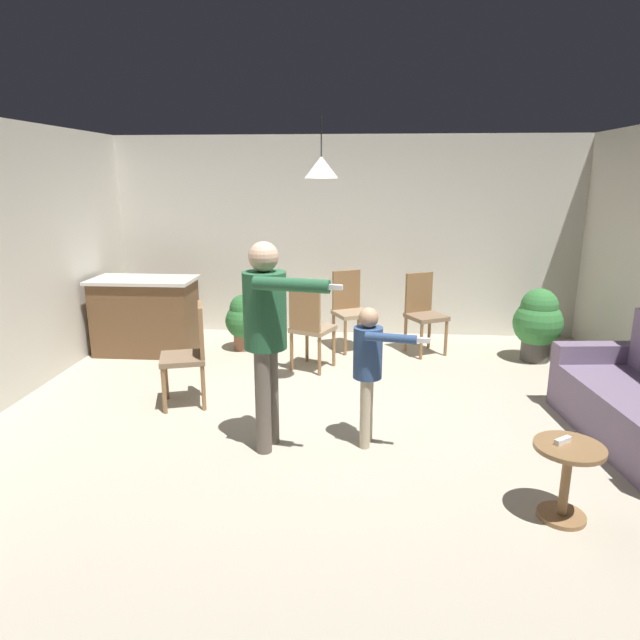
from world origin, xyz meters
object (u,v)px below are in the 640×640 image
dining_chair_centre_back (423,310)px  spare_remote_on_table (563,441)px  kitchen_counter (146,316)px  dining_chair_near_wall (310,324)px  dining_chair_by_counter (190,351)px  person_adult (267,324)px  side_table_by_couch (566,473)px  person_child (369,362)px  potted_plant_corner (538,321)px  dining_chair_spare (350,307)px  potted_plant_by_wall (244,319)px

dining_chair_centre_back → spare_remote_on_table: (0.53, -3.50, -0.01)m
kitchen_counter → dining_chair_centre_back: (3.46, 0.29, 0.07)m
kitchen_counter → spare_remote_on_table: bearing=-38.9°
kitchen_counter → dining_chair_near_wall: size_ratio=1.26×
dining_chair_by_counter → person_adult: bearing=-149.4°
dining_chair_by_counter → dining_chair_centre_back: size_ratio=1.00×
kitchen_counter → side_table_by_couch: bearing=-38.9°
dining_chair_by_counter → spare_remote_on_table: (2.93, -1.64, -0.01)m
person_child → dining_chair_near_wall: (-0.65, 1.79, -0.18)m
spare_remote_on_table → potted_plant_corner: bearing=76.1°
person_adult → spare_remote_on_table: 2.25m
dining_chair_spare → potted_plant_by_wall: size_ratio=1.40×
person_child → dining_chair_centre_back: bearing=175.2°
person_adult → dining_chair_by_counter: person_adult is taller
side_table_by_couch → dining_chair_spare: (-1.48, 3.63, 0.22)m
potted_plant_corner → person_adult: bearing=-139.1°
side_table_by_couch → potted_plant_by_wall: bearing=129.2°
kitchen_counter → person_child: (2.75, -2.30, 0.25)m
dining_chair_by_counter → dining_chair_near_wall: bearing=-61.3°
dining_chair_by_counter → dining_chair_near_wall: (1.05, 1.06, 0.00)m
person_adult → dining_chair_by_counter: 1.33m
kitchen_counter → dining_chair_spare: size_ratio=1.26×
dining_chair_by_counter → potted_plant_by_wall: bearing=-20.8°
dining_chair_near_wall → potted_plant_by_wall: 1.19m
dining_chair_by_counter → kitchen_counter: bearing=17.2°
person_child → dining_chair_spare: person_child is taller
dining_chair_by_counter → potted_plant_by_wall: dining_chair_by_counter is taller
side_table_by_couch → potted_plant_corner: 3.39m
person_adult → spare_remote_on_table: size_ratio=13.05×
side_table_by_couch → spare_remote_on_table: spare_remote_on_table is taller
kitchen_counter → person_adult: person_adult is taller
person_child → person_adult: bearing=-72.0°
side_table_by_couch → potted_plant_by_wall: size_ratio=0.73×
spare_remote_on_table → person_adult: bearing=158.3°
kitchen_counter → side_table_by_couch: (4.02, -3.24, -0.15)m
dining_chair_near_wall → dining_chair_centre_back: same height
potted_plant_by_wall → spare_remote_on_table: bearing=-50.9°
side_table_by_couch → spare_remote_on_table: bearing=141.0°
side_table_by_couch → potted_plant_by_wall: potted_plant_by_wall is taller
dining_chair_by_counter → dining_chair_spare: (1.48, 1.96, 0.00)m
person_adult → person_child: 0.87m
dining_chair_by_counter → dining_chair_centre_back: same height
kitchen_counter → spare_remote_on_table: (3.99, -3.21, 0.06)m
person_child → dining_chair_by_counter: (-1.70, 0.73, -0.18)m
dining_chair_spare → spare_remote_on_table: 3.88m
side_table_by_couch → dining_chair_centre_back: size_ratio=0.52×
dining_chair_spare → dining_chair_centre_back: bearing=147.3°
person_child → potted_plant_by_wall: bearing=-137.8°
dining_chair_by_counter → dining_chair_spare: 2.46m
kitchen_counter → person_child: person_child is taller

